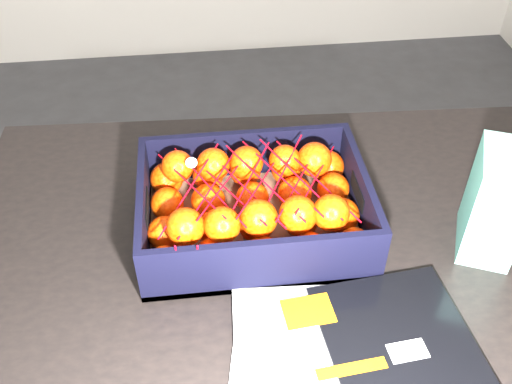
{
  "coord_description": "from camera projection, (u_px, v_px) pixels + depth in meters",
  "views": [
    {
      "loc": [
        0.1,
        -1.01,
        1.49
      ],
      "look_at": [
        0.18,
        -0.31,
        0.86
      ],
      "focal_mm": 41.41,
      "sensor_mm": 36.0,
      "label": 1
    }
  ],
  "objects": [
    {
      "name": "clementine_heap",
      "position": [
        255.0,
        203.0,
        1.0
      ],
      "size": [
        0.36,
        0.27,
        0.11
      ],
      "color": "#FF3B05",
      "rests_on": "produce_crate"
    },
    {
      "name": "retail_carton",
      "position": [
        496.0,
        203.0,
        0.95
      ],
      "size": [
        0.13,
        0.15,
        0.19
      ],
      "primitive_type": "cube",
      "rotation": [
        0.0,
        0.0,
        -0.41
      ],
      "color": "silver",
      "rests_on": "table"
    },
    {
      "name": "produce_crate",
      "position": [
        254.0,
        214.0,
        1.02
      ],
      "size": [
        0.38,
        0.29,
        0.11
      ],
      "color": "brown",
      "rests_on": "table"
    },
    {
      "name": "magazine_stack",
      "position": [
        340.0,
        363.0,
        0.83
      ],
      "size": [
        0.39,
        0.31,
        0.02
      ],
      "color": "silver",
      "rests_on": "table"
    },
    {
      "name": "ground",
      "position": [
        181.0,
        344.0,
        1.73
      ],
      "size": [
        3.5,
        3.5,
        0.0
      ],
      "primitive_type": "plane",
      "color": "#313134",
      "rests_on": "ground"
    },
    {
      "name": "mesh_net",
      "position": [
        250.0,
        187.0,
        0.96
      ],
      "size": [
        0.32,
        0.25,
        0.09
      ],
      "color": "red",
      "rests_on": "clementine_heap"
    },
    {
      "name": "table",
      "position": [
        304.0,
        287.0,
        1.06
      ],
      "size": [
        1.24,
        0.86,
        0.75
      ],
      "color": "black",
      "rests_on": "ground"
    }
  ]
}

